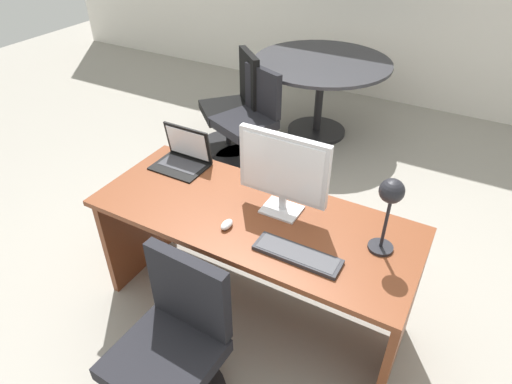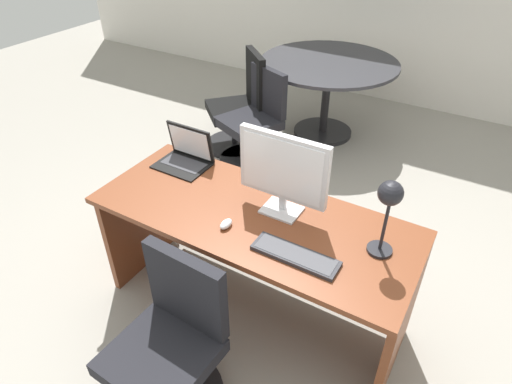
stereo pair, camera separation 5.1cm
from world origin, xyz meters
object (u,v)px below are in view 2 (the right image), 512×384
Objects in this scene: desk_lamp at (389,203)px; meeting_chair_near at (240,112)px; monitor at (283,170)px; meeting_chair_far at (254,127)px; laptop at (187,152)px; mouse at (226,224)px; meeting_table at (328,80)px; office_chair at (170,353)px; desk at (258,241)px; keyboard at (295,255)px.

desk_lamp is 2.55m from meeting_chair_near.
monitor reaches higher than meeting_chair_far.
desk_lamp is (0.54, -0.06, 0.04)m from monitor.
monitor is 0.77m from laptop.
meeting_chair_near is at bearing 120.76° from mouse.
meeting_chair_far is (-0.29, 1.28, -0.47)m from laptop.
meeting_table is (-1.22, 2.30, -0.47)m from desk_lamp.
mouse is 0.10× the size of office_chair.
desk is 20.51× the size of mouse.
meeting_chair_far reaches higher than office_chair.
desk_lamp is at bearing 44.59° from office_chair.
mouse reaches higher than keyboard.
meeting_table is (-0.68, 2.25, -0.42)m from monitor.
mouse is 0.06× the size of meeting_table.
meeting_chair_far is at bearing 121.57° from desk.
meeting_table is at bearing 106.85° from monitor.
office_chair is 2.34m from meeting_chair_far.
meeting_chair_far is at bearing -33.96° from meeting_chair_near.
keyboard is at bearing -23.54° from laptop.
mouse is at bearing -59.24° from meeting_chair_near.
desk_lamp reaches higher than desk.
desk_lamp reaches higher than mouse.
keyboard is 2.14m from meeting_chair_far.
laptop is at bearing 156.46° from keyboard.
meeting_table is 1.54× the size of meeting_chair_far.
monitor is 0.52× the size of meeting_chair_near.
monitor is 0.36× the size of meeting_table.
meeting_chair_near is at bearing 146.04° from meeting_chair_far.
office_chair is at bearing -68.97° from meeting_chair_far.
mouse is 1.92m from meeting_chair_far.
meeting_chair_near is (-1.28, 1.60, -0.64)m from monitor.
desk is 0.47m from keyboard.
meeting_chair_far is at bearing 125.68° from monitor.
desk_lamp is (1.27, -0.20, 0.23)m from laptop.
monitor is at bearing -10.83° from laptop.
desk_lamp is at bearing -6.07° from monitor.
laptop reaches higher than meeting_table.
meeting_chair_near is at bearing 110.77° from laptop.
desk is at bearing 179.09° from desk_lamp.
office_chair is 0.98× the size of meeting_chair_far.
meeting_chair_near reaches higher than meeting_table.
meeting_chair_near is 1.07× the size of meeting_chair_far.
desk is 1.31× the size of meeting_table.
keyboard is 0.40m from mouse.
keyboard is 0.32× the size of meeting_table.
mouse is at bearing -124.88° from monitor.
mouse is at bearing 90.01° from office_chair.
desk_lamp reaches higher than office_chair.
keyboard is 0.50× the size of office_chair.
monitor is at bearing -51.23° from meeting_chair_near.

